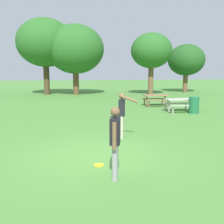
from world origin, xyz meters
TOP-DOWN VIEW (x-y plane):
  - ground_plane at (0.00, 0.00)m, footprint 120.00×120.00m
  - person_thrower at (1.06, 1.74)m, footprint 0.65×0.72m
  - person_catcher at (0.27, -1.73)m, footprint 0.30×0.60m
  - frisbee at (-0.02, -0.88)m, footprint 0.26×0.26m
  - picnic_table_near at (5.54, 7.19)m, footprint 1.73×1.46m
  - picnic_table_far at (4.92, 9.87)m, footprint 1.71×1.43m
  - trash_can_beside_table at (6.11, 6.54)m, footprint 0.59×0.59m
  - tree_tall_left at (-3.51, 19.77)m, footprint 5.64×5.64m
  - tree_broad_center at (-0.54, 19.25)m, footprint 5.73×5.73m
  - tree_far_right at (6.94, 17.99)m, footprint 4.08×4.08m
  - tree_slender_mid at (11.80, 20.61)m, footprint 4.09×4.09m

SIDE VIEW (x-z plane):
  - ground_plane at x=0.00m, z-range 0.00..0.00m
  - frisbee at x=-0.02m, z-range 0.00..0.03m
  - trash_can_beside_table at x=6.11m, z-range 0.00..0.96m
  - picnic_table_near at x=5.54m, z-range 0.18..0.95m
  - picnic_table_far at x=4.92m, z-range 0.18..0.95m
  - person_catcher at x=0.27m, z-range 0.12..1.76m
  - person_thrower at x=1.06m, z-range 0.14..1.78m
  - tree_slender_mid at x=11.80m, z-range 0.91..6.26m
  - tree_far_right at x=6.94m, z-range 1.29..7.41m
  - tree_broad_center at x=-0.54m, z-range 1.04..8.02m
  - tree_tall_left at x=-3.51m, z-range 1.37..8.96m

